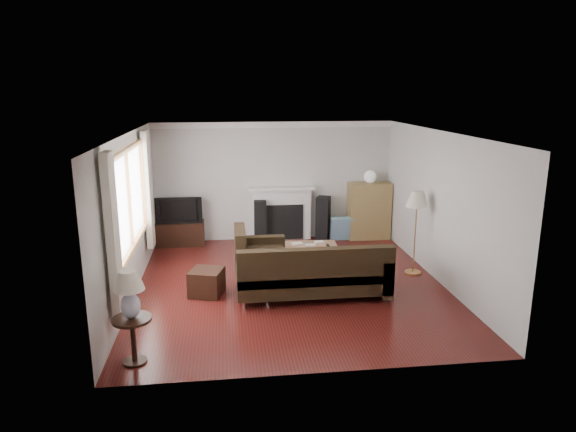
{
  "coord_description": "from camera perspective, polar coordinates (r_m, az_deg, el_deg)",
  "views": [
    {
      "loc": [
        -1.02,
        -7.93,
        3.17
      ],
      "look_at": [
        0.0,
        0.3,
        1.1
      ],
      "focal_mm": 32.0,
      "sensor_mm": 36.0,
      "label": 1
    }
  ],
  "objects": [
    {
      "name": "fireplace",
      "position": [
        10.95,
        -0.72,
        0.3
      ],
      "size": [
        1.4,
        0.26,
        1.15
      ],
      "primitive_type": "cube",
      "color": "white",
      "rests_on": "room"
    },
    {
      "name": "side_table",
      "position": [
        6.47,
        -16.8,
        -13.09
      ],
      "size": [
        0.46,
        0.46,
        0.57
      ],
      "primitive_type": "cube",
      "color": "black",
      "rests_on": "ground"
    },
    {
      "name": "coffee_table",
      "position": [
        9.49,
        2.39,
        -4.27
      ],
      "size": [
        1.03,
        0.6,
        0.39
      ],
      "primitive_type": "cube",
      "rotation": [
        0.0,
        0.0,
        -0.06
      ],
      "color": "#936346",
      "rests_on": "ground"
    },
    {
      "name": "table_lamp",
      "position": [
        6.24,
        -17.17,
        -8.39
      ],
      "size": [
        0.35,
        0.35,
        0.57
      ],
      "primitive_type": "cube",
      "color": "silver",
      "rests_on": "side_table"
    },
    {
      "name": "curtain_far",
      "position": [
        9.52,
        -15.29,
        2.8
      ],
      "size": [
        0.1,
        0.35,
        2.1
      ],
      "primitive_type": "cube",
      "color": "beige",
      "rests_on": "room"
    },
    {
      "name": "speaker_right",
      "position": [
        10.99,
        3.92,
        -0.25
      ],
      "size": [
        0.36,
        0.39,
        0.94
      ],
      "primitive_type": "cube",
      "rotation": [
        0.0,
        0.0,
        -0.42
      ],
      "color": "black",
      "rests_on": "ground"
    },
    {
      "name": "room",
      "position": [
        8.22,
        0.26,
        0.51
      ],
      "size": [
        5.1,
        5.6,
        2.54
      ],
      "color": "#4D1411",
      "rests_on": "ground"
    },
    {
      "name": "bookshelf",
      "position": [
        11.17,
        8.97,
        0.59
      ],
      "size": [
        0.88,
        0.42,
        1.22
      ],
      "primitive_type": "cube",
      "color": "olive",
      "rests_on": "ground"
    },
    {
      "name": "speaker_left",
      "position": [
        10.85,
        -3.12,
        -0.53
      ],
      "size": [
        0.25,
        0.3,
        0.9
      ],
      "primitive_type": "cube",
      "rotation": [
        0.0,
        0.0,
        0.01
      ],
      "color": "black",
      "rests_on": "ground"
    },
    {
      "name": "globe_lamp",
      "position": [
        11.03,
        9.11,
        4.32
      ],
      "size": [
        0.26,
        0.26,
        0.26
      ],
      "primitive_type": "sphere",
      "color": "white",
      "rests_on": "bookshelf"
    },
    {
      "name": "tv_stand",
      "position": [
        10.88,
        -11.87,
        -1.9
      ],
      "size": [
        0.98,
        0.44,
        0.49
      ],
      "primitive_type": "cube",
      "color": "black",
      "rests_on": "ground"
    },
    {
      "name": "footstool",
      "position": [
        8.24,
        -9.03,
        -7.27
      ],
      "size": [
        0.6,
        0.6,
        0.41
      ],
      "primitive_type": "cube",
      "rotation": [
        0.0,
        0.0,
        -0.29
      ],
      "color": "black",
      "rests_on": "ground"
    },
    {
      "name": "floor_lamp",
      "position": [
        9.15,
        13.95,
        -1.83
      ],
      "size": [
        0.49,
        0.49,
        1.47
      ],
      "primitive_type": "cube",
      "rotation": [
        0.0,
        0.0,
        -0.35
      ],
      "color": "#C48744",
      "rests_on": "ground"
    },
    {
      "name": "curtain_near",
      "position": [
        6.6,
        -18.87,
        -2.31
      ],
      "size": [
        0.1,
        0.35,
        2.1
      ],
      "primitive_type": "cube",
      "color": "beige",
      "rests_on": "room"
    },
    {
      "name": "television",
      "position": [
        10.75,
        -12.01,
        0.74
      ],
      "size": [
        0.94,
        0.12,
        0.54
      ],
      "primitive_type": "imported",
      "color": "black",
      "rests_on": "tv_stand"
    },
    {
      "name": "sectional_sofa",
      "position": [
        8.03,
        2.73,
        -6.09
      ],
      "size": [
        2.55,
        1.87,
        0.83
      ],
      "primitive_type": "cube",
      "color": "black",
      "rests_on": "ground"
    },
    {
      "name": "window",
      "position": [
        8.03,
        -17.18,
        1.74
      ],
      "size": [
        0.12,
        2.74,
        1.54
      ],
      "primitive_type": "cube",
      "color": "olive",
      "rests_on": "room"
    }
  ]
}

